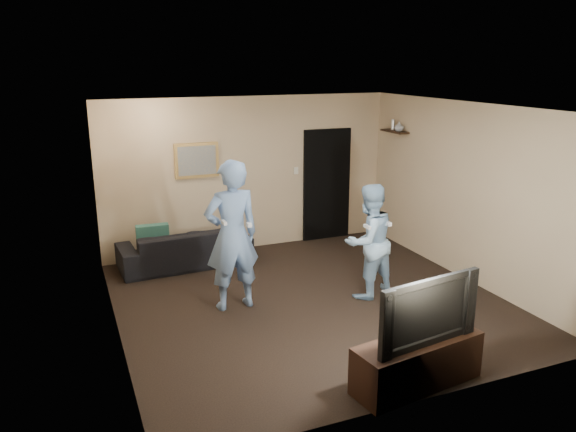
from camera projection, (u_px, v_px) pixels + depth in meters
name	position (u px, v px, depth m)	size (l,w,h in m)	color
ground	(310.00, 301.00, 7.62)	(5.00, 5.00, 0.00)	black
ceiling	(312.00, 107.00, 6.92)	(5.00, 5.00, 0.04)	silver
wall_back	(249.00, 174.00, 9.50)	(5.00, 0.04, 2.60)	tan
wall_front	(426.00, 275.00, 5.05)	(5.00, 0.04, 2.60)	tan
wall_left	(110.00, 231.00, 6.36)	(0.04, 5.00, 2.60)	tan
wall_right	(466.00, 192.00, 8.19)	(0.04, 5.00, 2.60)	tan
sofa	(185.00, 247.00, 8.89)	(2.05, 0.80, 0.60)	black
throw_pillow	(153.00, 240.00, 8.66)	(0.49, 0.16, 0.49)	#1A4E46
painting_frame	(197.00, 160.00, 9.07)	(0.72, 0.05, 0.57)	olive
painting_canvas	(197.00, 161.00, 9.04)	(0.62, 0.01, 0.47)	slate
doorway	(327.00, 185.00, 10.09)	(0.90, 0.06, 2.00)	black
light_switch	(296.00, 171.00, 9.79)	(0.08, 0.02, 0.12)	silver
wall_shelf	(395.00, 131.00, 9.57)	(0.20, 0.60, 0.03)	black
shelf_vase	(399.00, 126.00, 9.43)	(0.16, 0.16, 0.16)	#ACACB1
shelf_figurine	(393.00, 125.00, 9.60)	(0.06, 0.06, 0.18)	#B4B4B8
tv_console	(417.00, 362.00, 5.61)	(1.38, 0.44, 0.49)	black
television	(421.00, 308.00, 5.45)	(1.20, 0.16, 0.69)	black
wii_player_left	(232.00, 235.00, 7.20)	(0.75, 0.55, 1.98)	#7091C3
wii_player_right	(369.00, 241.00, 7.61)	(0.88, 0.74, 1.59)	#9BC2E2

